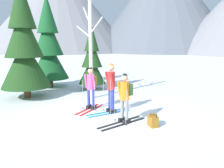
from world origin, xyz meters
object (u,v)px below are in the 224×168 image
object	(u,v)px
skier_in_pink	(91,86)
pine_tree_near	(24,45)
pine_tree_far	(49,46)
backpack_on_snow_front	(153,121)
skier_in_red	(111,86)
birch_tree_tall	(91,47)
skier_in_orange	(125,96)
pine_tree_mid	(92,60)

from	to	relation	value
skier_in_pink	pine_tree_near	distance (m)	3.97
skier_in_pink	pine_tree_far	bearing A→B (deg)	144.66
pine_tree_near	backpack_on_snow_front	size ratio (longest dim) A/B	13.50
skier_in_pink	pine_tree_near	world-z (taller)	pine_tree_near
skier_in_red	pine_tree_far	bearing A→B (deg)	148.40
skier_in_red	birch_tree_tall	bearing A→B (deg)	135.24
skier_in_red	skier_in_orange	xyz separation A→B (m)	(0.80, -0.80, -0.13)
pine_tree_near	birch_tree_tall	world-z (taller)	pine_tree_near
skier_in_orange	birch_tree_tall	xyz separation A→B (m)	(-2.47, 2.45, 1.50)
birch_tree_tall	pine_tree_far	bearing A→B (deg)	156.42
skier_in_red	backpack_on_snow_front	bearing A→B (deg)	-24.62
backpack_on_snow_front	pine_tree_far	bearing A→B (deg)	150.06
skier_in_pink	skier_in_red	world-z (taller)	skier_in_red
pine_tree_far	birch_tree_tall	bearing A→B (deg)	-23.58
skier_in_orange	pine_tree_near	distance (m)	5.73
pine_tree_mid	birch_tree_tall	world-z (taller)	birch_tree_tall
pine_tree_mid	pine_tree_far	bearing A→B (deg)	-174.17
pine_tree_mid	birch_tree_tall	size ratio (longest dim) A/B	0.77
pine_tree_mid	backpack_on_snow_front	xyz separation A→B (m)	(4.25, -4.23, -1.45)
skier_in_orange	backpack_on_snow_front	xyz separation A→B (m)	(0.92, 0.02, -0.71)
skier_in_pink	pine_tree_mid	distance (m)	3.75
pine_tree_near	pine_tree_far	size ratio (longest dim) A/B	1.02
skier_in_pink	backpack_on_snow_front	size ratio (longest dim) A/B	4.13
skier_in_pink	skier_in_red	distance (m)	0.91
pine_tree_far	birch_tree_tall	size ratio (longest dim) A/B	1.13
skier_in_red	pine_tree_mid	xyz separation A→B (m)	(-2.53, 3.45, 0.61)
pine_tree_near	pine_tree_mid	xyz separation A→B (m)	(1.99, 2.83, -0.83)
skier_in_pink	skier_in_red	bearing A→B (deg)	-9.36
pine_tree_mid	skier_in_orange	bearing A→B (deg)	-51.89
skier_in_red	pine_tree_far	world-z (taller)	pine_tree_far
skier_in_orange	pine_tree_mid	bearing A→B (deg)	128.11
pine_tree_mid	birch_tree_tall	distance (m)	2.13
pine_tree_mid	backpack_on_snow_front	world-z (taller)	pine_tree_mid
skier_in_pink	pine_tree_near	bearing A→B (deg)	172.69
pine_tree_near	birch_tree_tall	xyz separation A→B (m)	(2.86, 1.04, -0.07)
birch_tree_tall	backpack_on_snow_front	size ratio (longest dim) A/B	11.62
pine_tree_near	pine_tree_far	world-z (taller)	pine_tree_near
skier_in_red	skier_in_orange	world-z (taller)	skier_in_red
skier_in_pink	pine_tree_mid	xyz separation A→B (m)	(-1.64, 3.30, 0.72)
skier_in_pink	backpack_on_snow_front	bearing A→B (deg)	-19.70
pine_tree_mid	birch_tree_tall	xyz separation A→B (m)	(0.87, -1.80, 0.75)
birch_tree_tall	backpack_on_snow_front	distance (m)	4.72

